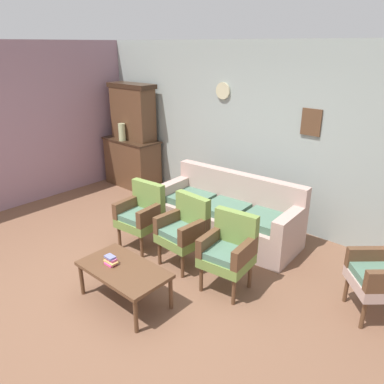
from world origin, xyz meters
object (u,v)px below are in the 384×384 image
Objects in this scene: armchair_near_cabinet at (141,213)px; vase_on_cabinet at (122,132)px; armchair_row_middle at (184,228)px; wingback_chair_by_fireplace at (383,273)px; coffee_table at (124,271)px; floral_couch at (228,216)px; book_stack_on_table at (111,260)px; armchair_near_couch_end at (229,249)px; side_cabinet at (132,162)px.

vase_on_cabinet is at bearing 146.65° from armchair_near_cabinet.
wingback_chair_by_fireplace is (2.16, 0.60, 0.00)m from armchair_row_middle.
wingback_chair_by_fireplace reaches higher than coffee_table.
wingback_chair_by_fireplace is at bearing 15.62° from armchair_row_middle.
armchair_row_middle is at bearing -24.86° from vase_on_cabinet.
floral_couch is 2.37× the size of wingback_chair_by_fireplace.
coffee_table is 0.19m from book_stack_on_table.
vase_on_cabinet reaches higher than floral_couch.
book_stack_on_table is at bearing -167.18° from coffee_table.
vase_on_cabinet reaches higher than armchair_near_couch_end.
vase_on_cabinet is 0.36× the size of armchair_near_couch_end.
armchair_near_couch_end is at bearing -155.81° from wingback_chair_by_fireplace.
book_stack_on_table is at bearing -41.24° from vase_on_cabinet.
armchair_near_cabinet is 1.23m from coffee_table.
armchair_near_cabinet is 1.00× the size of armchair_near_couch_end.
floral_couch is 2.37× the size of armchair_row_middle.
wingback_chair_by_fireplace is (1.44, 0.65, 0.00)m from armchair_near_couch_end.
armchair_near_couch_end is at bearing 54.34° from coffee_table.
armchair_near_couch_end is at bearing 49.40° from book_stack_on_table.
floral_couch is 13.58× the size of book_stack_on_table.
floral_couch reaches higher than book_stack_on_table.
vase_on_cabinet is at bearing -102.85° from side_cabinet.
armchair_near_cabinet is at bearing -167.36° from wingback_chair_by_fireplace.
side_cabinet reaches higher than coffee_table.
floral_couch and armchair_near_couch_end have the same top height.
side_cabinet is 3.69m from coffee_table.
armchair_row_middle is at bearing -88.18° from floral_couch.
floral_couch reaches higher than coffee_table.
wingback_chair_by_fireplace is at bearing 35.57° from book_stack_on_table.
wingback_chair_by_fireplace is (2.19, -0.36, 0.17)m from floral_couch.
armchair_row_middle is 2.24m from wingback_chair_by_fireplace.
floral_couch and wingback_chair_by_fireplace have the same top height.
side_cabinet is 1.16× the size of coffee_table.
armchair_row_middle is 1.00× the size of wingback_chair_by_fireplace.
coffee_table is (-0.68, -0.95, -0.12)m from armchair_near_couch_end.
coffee_table is (0.78, -0.95, -0.12)m from armchair_near_cabinet.
floral_couch is at bearing 91.82° from armchair_row_middle.
side_cabinet reaches higher than wingback_chair_by_fireplace.
wingback_chair_by_fireplace is (4.88, -0.85, 0.03)m from side_cabinet.
armchair_near_couch_end is (0.72, -0.04, 0.00)m from armchair_row_middle.
armchair_near_couch_end is at bearing 0.17° from armchair_near_cabinet.
armchair_near_couch_end is (0.75, -1.01, 0.17)m from floral_couch.
armchair_near_cabinet and wingback_chair_by_fireplace have the same top height.
vase_on_cabinet is at bearing 173.41° from floral_couch.
side_cabinet is 0.54× the size of floral_couch.
armchair_near_couch_end is (3.45, -1.50, 0.03)m from side_cabinet.
floral_couch is at bearing 170.57° from wingback_chair_by_fireplace.
armchair_row_middle reaches higher than book_stack_on_table.
wingback_chair_by_fireplace is at bearing 36.98° from coffee_table.
armchair_row_middle reaches higher than coffee_table.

